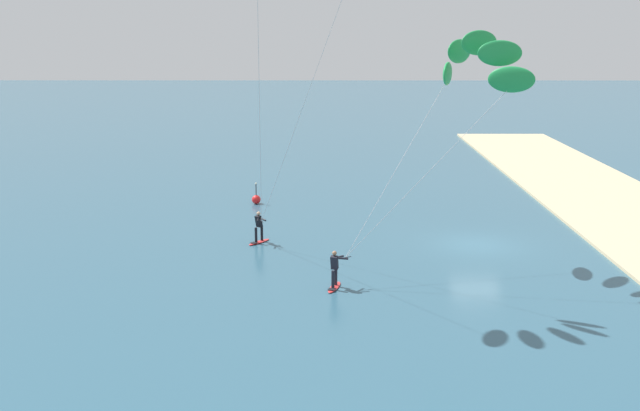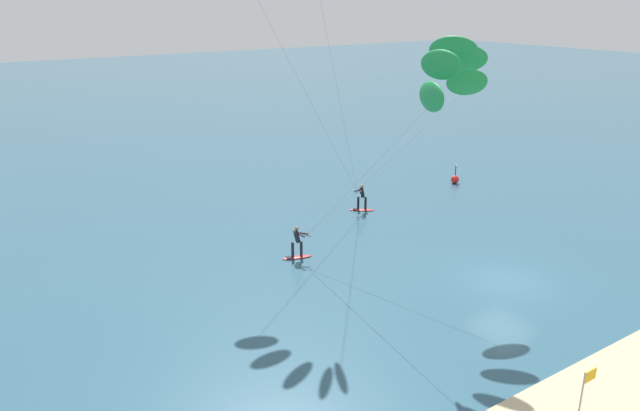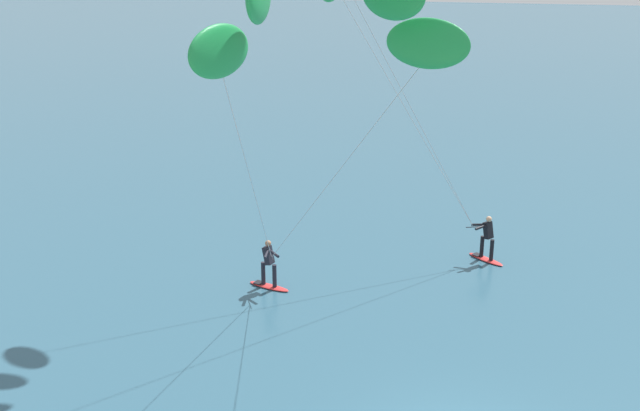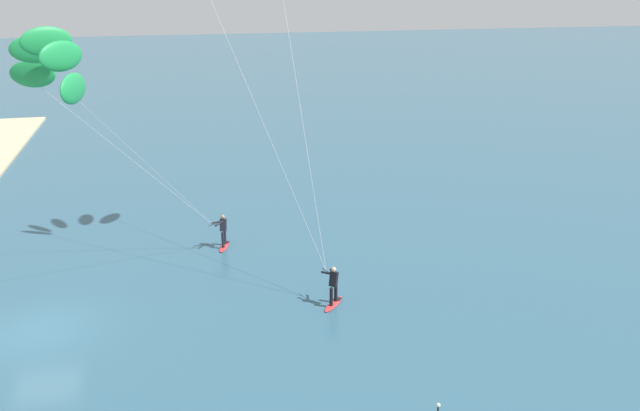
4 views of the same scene
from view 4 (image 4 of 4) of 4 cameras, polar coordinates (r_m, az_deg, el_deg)
ground_plane at (r=27.84m, az=-22.74°, el=-9.78°), size 240.00×240.00×0.00m
kitesurfer_mid_water at (r=28.02m, az=-21.45°, el=10.68°), size 7.04×8.83×10.87m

